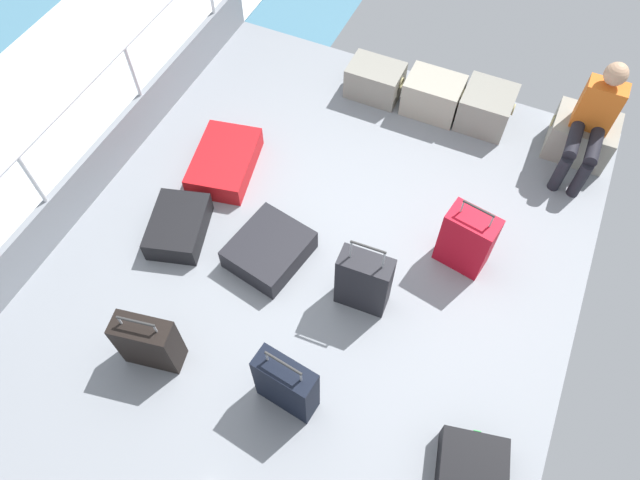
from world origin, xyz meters
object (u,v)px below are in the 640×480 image
at_px(passenger_seated, 593,120).
at_px(suitcase_1, 467,240).
at_px(suitcase_4, 178,226).
at_px(cargo_crate_0, 375,80).
at_px(suitcase_6, 286,385).
at_px(suitcase_7, 225,162).
at_px(suitcase_5, 364,281).
at_px(suitcase_2, 149,342).
at_px(suitcase_3, 269,250).
at_px(cargo_crate_2, 486,108).
at_px(cargo_crate_3, 581,136).
at_px(cargo_crate_1, 433,95).

relative_size(passenger_seated, suitcase_1, 1.45).
bearing_deg(suitcase_4, cargo_crate_0, 69.12).
bearing_deg(suitcase_1, suitcase_6, -115.32).
bearing_deg(suitcase_7, suitcase_5, -23.92).
relative_size(suitcase_2, suitcase_3, 0.88).
bearing_deg(suitcase_5, suitcase_4, -178.16).
bearing_deg(suitcase_5, suitcase_7, 156.08).
bearing_deg(suitcase_6, suitcase_2, -173.33).
bearing_deg(suitcase_2, suitcase_3, 71.91).
height_order(cargo_crate_0, suitcase_3, cargo_crate_0).
bearing_deg(cargo_crate_2, cargo_crate_3, -0.08).
height_order(suitcase_4, suitcase_5, suitcase_5).
height_order(cargo_crate_3, suitcase_7, cargo_crate_3).
xyz_separation_m(suitcase_2, suitcase_6, (1.09, 0.13, 0.03)).
relative_size(cargo_crate_2, suitcase_5, 0.63).
relative_size(cargo_crate_3, suitcase_7, 0.69).
bearing_deg(suitcase_2, cargo_crate_0, 82.45).
xyz_separation_m(cargo_crate_3, suitcase_1, (-0.66, -1.69, 0.11)).
distance_m(passenger_seated, suitcase_2, 4.23).
relative_size(cargo_crate_3, suitcase_4, 0.84).
xyz_separation_m(cargo_crate_2, suitcase_6, (-0.54, -3.41, 0.11)).
distance_m(cargo_crate_2, suitcase_4, 3.23).
distance_m(cargo_crate_2, suitcase_6, 3.46).
distance_m(cargo_crate_3, suitcase_1, 1.82).
distance_m(cargo_crate_1, passenger_seated, 1.53).
distance_m(passenger_seated, suitcase_3, 3.10).
distance_m(cargo_crate_1, cargo_crate_3, 1.48).
relative_size(cargo_crate_3, suitcase_1, 0.82).
bearing_deg(cargo_crate_1, suitcase_1, -63.45).
relative_size(passenger_seated, suitcase_7, 1.23).
bearing_deg(suitcase_1, cargo_crate_2, 99.28).
bearing_deg(suitcase_4, suitcase_2, -67.11).
distance_m(cargo_crate_0, suitcase_1, 2.17).
xyz_separation_m(cargo_crate_0, suitcase_4, (-0.91, -2.39, -0.07)).
relative_size(cargo_crate_0, suitcase_1, 0.78).
xyz_separation_m(passenger_seated, suitcase_2, (-2.56, -3.35, -0.31)).
height_order(suitcase_3, suitcase_4, suitcase_3).
bearing_deg(cargo_crate_0, suitcase_2, -97.55).
bearing_deg(suitcase_5, suitcase_1, 48.82).
xyz_separation_m(cargo_crate_1, passenger_seated, (1.48, -0.13, 0.38)).
distance_m(passenger_seated, suitcase_1, 1.67).
relative_size(cargo_crate_1, suitcase_5, 0.71).
xyz_separation_m(cargo_crate_0, passenger_seated, (2.10, -0.11, 0.40)).
height_order(cargo_crate_3, suitcase_4, cargo_crate_3).
bearing_deg(suitcase_4, cargo_crate_1, 57.46).
bearing_deg(suitcase_4, suitcase_7, 90.02).
bearing_deg(suitcase_4, passenger_seated, 37.10).
height_order(suitcase_1, suitcase_2, suitcase_1).
relative_size(cargo_crate_1, passenger_seated, 0.54).
height_order(passenger_seated, suitcase_7, passenger_seated).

